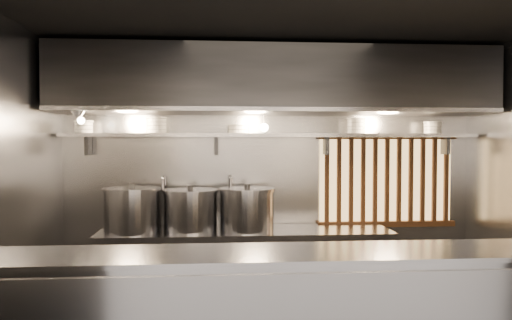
{
  "coord_description": "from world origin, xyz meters",
  "views": [
    {
      "loc": [
        -0.59,
        -3.99,
        1.8
      ],
      "look_at": [
        -0.24,
        0.55,
        1.64
      ],
      "focal_mm": 35.0,
      "sensor_mm": 36.0,
      "label": 1
    }
  ],
  "objects": [
    {
      "name": "ceiling",
      "position": [
        0.0,
        0.0,
        2.8
      ],
      "size": [
        4.5,
        4.5,
        0.0
      ],
      "primitive_type": "plane",
      "rotation": [
        3.14,
        0.0,
        0.0
      ],
      "color": "black",
      "rests_on": "wall_back"
    },
    {
      "name": "wall_back",
      "position": [
        0.0,
        1.5,
        1.4
      ],
      "size": [
        4.5,
        0.0,
        4.5
      ],
      "primitive_type": "plane",
      "rotation": [
        1.57,
        0.0,
        0.0
      ],
      "color": "gray",
      "rests_on": "floor"
    },
    {
      "name": "wall_left",
      "position": [
        -2.25,
        0.0,
        1.4
      ],
      "size": [
        0.0,
        3.0,
        3.0
      ],
      "primitive_type": "plane",
      "rotation": [
        1.57,
        0.0,
        1.57
      ],
      "color": "gray",
      "rests_on": "floor"
    },
    {
      "name": "cooking_bench",
      "position": [
        -0.3,
        1.13,
        0.45
      ],
      "size": [
        3.0,
        0.7,
        0.9
      ],
      "primitive_type": "cube",
      "color": "#9B9BA1",
      "rests_on": "floor"
    },
    {
      "name": "bowl_shelf",
      "position": [
        0.0,
        1.32,
        1.88
      ],
      "size": [
        4.4,
        0.34,
        0.04
      ],
      "primitive_type": "cube",
      "color": "#9B9BA1",
      "rests_on": "wall_back"
    },
    {
      "name": "exhaust_hood",
      "position": [
        0.0,
        1.1,
        2.42
      ],
      "size": [
        4.4,
        0.81,
        0.65
      ],
      "color": "#2D2D30",
      "rests_on": "ceiling"
    },
    {
      "name": "wood_screen",
      "position": [
        1.3,
        1.45,
        1.38
      ],
      "size": [
        1.56,
        0.09,
        1.04
      ],
      "color": "#E9B669",
      "rests_on": "wall_back"
    },
    {
      "name": "faucet_left",
      "position": [
        -1.15,
        1.37,
        1.31
      ],
      "size": [
        0.04,
        0.3,
        0.5
      ],
      "color": "silver",
      "rests_on": "wall_back"
    },
    {
      "name": "faucet_right",
      "position": [
        -0.45,
        1.37,
        1.31
      ],
      "size": [
        0.04,
        0.3,
        0.5
      ],
      "color": "silver",
      "rests_on": "wall_back"
    },
    {
      "name": "heat_lamp",
      "position": [
        -1.9,
        0.85,
        2.07
      ],
      "size": [
        0.25,
        0.35,
        0.2
      ],
      "color": "#9B9BA1",
      "rests_on": "exhaust_hood"
    },
    {
      "name": "pendant_bulb",
      "position": [
        -0.1,
        1.2,
        1.96
      ],
      "size": [
        0.09,
        0.09,
        0.19
      ],
      "color": "#2D2D30",
      "rests_on": "exhaust_hood"
    },
    {
      "name": "stock_pot_left",
      "position": [
        -1.45,
        1.08,
        1.13
      ],
      "size": [
        0.65,
        0.65,
        0.49
      ],
      "rotation": [
        0.0,
        0.0,
        -0.12
      ],
      "color": "#9B9BA1",
      "rests_on": "cooking_bench"
    },
    {
      "name": "stock_pot_mid",
      "position": [
        -0.86,
        1.12,
        1.11
      ],
      "size": [
        0.64,
        0.64,
        0.46
      ],
      "rotation": [
        0.0,
        0.0,
        0.14
      ],
      "color": "#9B9BA1",
      "rests_on": "cooking_bench"
    },
    {
      "name": "stock_pot_right",
      "position": [
        -0.28,
        1.1,
        1.12
      ],
      "size": [
        0.66,
        0.66,
        0.48
      ],
      "rotation": [
        0.0,
        0.0,
        0.15
      ],
      "color": "#9B9BA1",
      "rests_on": "cooking_bench"
    },
    {
      "name": "bowl_stack_0",
      "position": [
        -1.97,
        1.32,
        1.97
      ],
      "size": [
        0.2,
        0.2,
        0.13
      ],
      "color": "silver",
      "rests_on": "bowl_shelf"
    },
    {
      "name": "bowl_stack_1",
      "position": [
        -1.23,
        1.32,
        1.98
      ],
      "size": [
        0.23,
        0.23,
        0.17
      ],
      "color": "silver",
      "rests_on": "bowl_shelf"
    },
    {
      "name": "bowl_stack_2",
      "position": [
        -0.36,
        1.32,
        1.95
      ],
      "size": [
        0.24,
        0.24,
        0.09
      ],
      "color": "silver",
      "rests_on": "bowl_shelf"
    },
    {
      "name": "bowl_stack_3",
      "position": [
        0.91,
        1.32,
        1.98
      ],
      "size": [
        0.21,
        0.21,
        0.17
      ],
      "color": "silver",
      "rests_on": "bowl_shelf"
    },
    {
      "name": "bowl_stack_4",
      "position": [
        1.77,
        1.32,
        1.97
      ],
      "size": [
        0.2,
        0.2,
        0.13
      ],
      "color": "silver",
      "rests_on": "bowl_shelf"
    }
  ]
}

